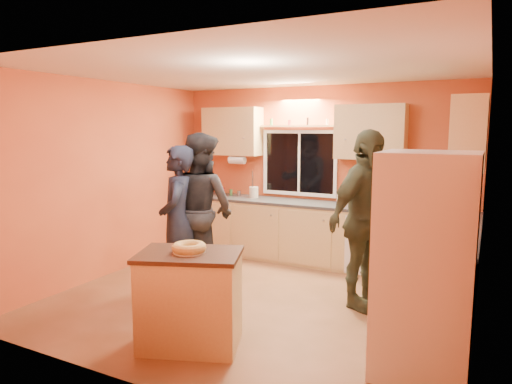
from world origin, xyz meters
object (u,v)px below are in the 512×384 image
Objects in this scene: island at (190,299)px; person_right at (365,220)px; person_left at (177,221)px; person_center at (201,210)px; refrigerator at (425,266)px.

person_right reaches higher than island.
person_left is 0.90× the size of person_right.
person_right reaches higher than person_left.
person_center is (-0.85, 1.44, 0.52)m from island.
refrigerator is 2.04m from island.
island is (-1.94, -0.47, -0.46)m from refrigerator.
refrigerator reaches higher than person_left.
person_left is at bearing 96.30° from person_center.
person_left is 2.16m from person_right.
island is 2.09m from person_right.
refrigerator reaches higher than island.
refrigerator is at bearing -7.36° from island.
refrigerator is at bearing 49.39° from person_left.
person_left reaches higher than island.
person_center is at bearing 99.56° from island.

